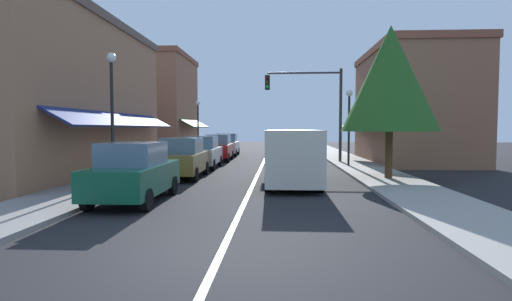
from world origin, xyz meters
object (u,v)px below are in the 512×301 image
(traffic_signal_mast_arm, at_px, (315,99))
(street_lamp_right_mid, at_px, (349,114))
(parked_car_second_left, at_px, (182,158))
(parked_car_distant_left, at_px, (227,145))
(parked_car_far_left, at_px, (218,148))
(street_lamp_left_near, at_px, (112,97))
(tree_right_near, at_px, (390,79))
(street_lamp_left_far, at_px, (198,119))
(parked_car_nearest_left, at_px, (134,173))
(parked_car_third_left, at_px, (202,152))
(van_in_lane, at_px, (293,156))

(traffic_signal_mast_arm, height_order, street_lamp_right_mid, traffic_signal_mast_arm)
(parked_car_second_left, relative_size, parked_car_distant_left, 1.00)
(parked_car_second_left, relative_size, parked_car_far_left, 1.00)
(street_lamp_left_near, distance_m, tree_right_near, 11.02)
(street_lamp_right_mid, distance_m, tree_right_near, 5.84)
(parked_car_far_left, distance_m, street_lamp_left_far, 4.44)
(parked_car_nearest_left, relative_size, street_lamp_left_near, 0.83)
(parked_car_nearest_left, xyz_separation_m, traffic_signal_mast_arm, (6.45, 13.81, 3.10))
(traffic_signal_mast_arm, relative_size, street_lamp_left_near, 1.18)
(parked_car_far_left, distance_m, tree_right_near, 13.48)
(parked_car_second_left, bearing_deg, tree_right_near, -3.24)
(parked_car_far_left, distance_m, street_lamp_right_mid, 9.18)
(parked_car_distant_left, distance_m, traffic_signal_mast_arm, 9.58)
(street_lamp_left_far, bearing_deg, parked_car_far_left, -59.21)
(parked_car_second_left, height_order, parked_car_distant_left, same)
(tree_right_near, bearing_deg, parked_car_distant_left, 120.34)
(parked_car_third_left, relative_size, van_in_lane, 0.79)
(van_in_lane, bearing_deg, traffic_signal_mast_arm, 80.86)
(parked_car_distant_left, bearing_deg, street_lamp_left_near, -98.22)
(parked_car_third_left, relative_size, street_lamp_left_far, 0.97)
(parked_car_distant_left, distance_m, street_lamp_left_far, 3.28)
(street_lamp_left_near, relative_size, street_lamp_right_mid, 1.15)
(street_lamp_left_near, bearing_deg, tree_right_near, 12.14)
(van_in_lane, relative_size, tree_right_near, 0.81)
(van_in_lane, relative_size, street_lamp_left_near, 1.04)
(street_lamp_right_mid, bearing_deg, van_in_lane, -114.30)
(street_lamp_left_near, bearing_deg, traffic_signal_mast_arm, 51.89)
(parked_car_nearest_left, bearing_deg, parked_car_far_left, 88.78)
(parked_car_second_left, relative_size, street_lamp_left_far, 0.97)
(parked_car_nearest_left, height_order, parked_car_third_left, same)
(van_in_lane, height_order, street_lamp_left_far, street_lamp_left_far)
(parked_car_second_left, xyz_separation_m, street_lamp_right_mid, (8.05, 5.34, 2.06))
(street_lamp_left_near, bearing_deg, street_lamp_left_far, 89.67)
(street_lamp_left_far, bearing_deg, parked_car_second_left, -81.59)
(parked_car_nearest_left, height_order, tree_right_near, tree_right_near)
(tree_right_near, bearing_deg, street_lamp_left_far, 128.93)
(parked_car_third_left, xyz_separation_m, tree_right_near, (8.73, -4.63, 3.34))
(parked_car_distant_left, bearing_deg, parked_car_third_left, -91.60)
(traffic_signal_mast_arm, bearing_deg, parked_car_nearest_left, -115.04)
(traffic_signal_mast_arm, bearing_deg, van_in_lane, -99.39)
(parked_car_third_left, relative_size, parked_car_distant_left, 1.00)
(van_in_lane, bearing_deg, parked_car_nearest_left, -141.85)
(parked_car_far_left, height_order, street_lamp_left_near, street_lamp_left_near)
(street_lamp_right_mid, relative_size, street_lamp_left_far, 1.01)
(parked_car_second_left, distance_m, street_lamp_left_near, 4.11)
(street_lamp_left_near, relative_size, tree_right_near, 0.78)
(parked_car_distant_left, bearing_deg, traffic_signal_mast_arm, -47.03)
(street_lamp_right_mid, bearing_deg, parked_car_third_left, -172.71)
(parked_car_third_left, height_order, traffic_signal_mast_arm, traffic_signal_mast_arm)
(parked_car_nearest_left, distance_m, parked_car_third_left, 10.06)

